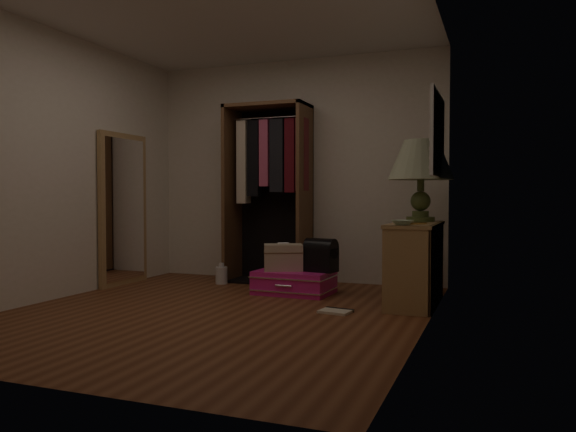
{
  "coord_description": "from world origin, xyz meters",
  "views": [
    {
      "loc": [
        2.27,
        -4.24,
        0.99
      ],
      "look_at": [
        0.3,
        0.95,
        0.8
      ],
      "focal_mm": 35.0,
      "sensor_mm": 36.0,
      "label": 1
    }
  ],
  "objects_px": {
    "floor_mirror": "(123,209)",
    "white_jug": "(222,275)",
    "open_wardrobe": "(270,177)",
    "black_bag": "(321,254)",
    "console_bookshelf": "(415,261)",
    "pink_suitcase": "(294,282)",
    "table_lamp": "(421,162)",
    "train_case": "(283,257)"
  },
  "relations": [
    {
      "from": "floor_mirror",
      "to": "white_jug",
      "type": "bearing_deg",
      "value": 22.54
    },
    {
      "from": "open_wardrobe",
      "to": "black_bag",
      "type": "bearing_deg",
      "value": -37.89
    },
    {
      "from": "console_bookshelf",
      "to": "pink_suitcase",
      "type": "bearing_deg",
      "value": 176.61
    },
    {
      "from": "floor_mirror",
      "to": "black_bag",
      "type": "height_order",
      "value": "floor_mirror"
    },
    {
      "from": "table_lamp",
      "to": "white_jug",
      "type": "distance_m",
      "value": 2.55
    },
    {
      "from": "black_bag",
      "to": "train_case",
      "type": "bearing_deg",
      "value": -161.86
    },
    {
      "from": "pink_suitcase",
      "to": "train_case",
      "type": "distance_m",
      "value": 0.28
    },
    {
      "from": "black_bag",
      "to": "pink_suitcase",
      "type": "bearing_deg",
      "value": -165.38
    },
    {
      "from": "pink_suitcase",
      "to": "white_jug",
      "type": "distance_m",
      "value": 1.03
    },
    {
      "from": "open_wardrobe",
      "to": "white_jug",
      "type": "xyz_separation_m",
      "value": [
        -0.46,
        -0.35,
        -1.12
      ]
    },
    {
      "from": "black_bag",
      "to": "white_jug",
      "type": "xyz_separation_m",
      "value": [
        -1.27,
        0.28,
        -0.31
      ]
    },
    {
      "from": "black_bag",
      "to": "table_lamp",
      "type": "distance_m",
      "value": 1.34
    },
    {
      "from": "console_bookshelf",
      "to": "pink_suitcase",
      "type": "height_order",
      "value": "console_bookshelf"
    },
    {
      "from": "floor_mirror",
      "to": "table_lamp",
      "type": "height_order",
      "value": "floor_mirror"
    },
    {
      "from": "black_bag",
      "to": "white_jug",
      "type": "height_order",
      "value": "black_bag"
    },
    {
      "from": "floor_mirror",
      "to": "open_wardrobe",
      "type": "bearing_deg",
      "value": 27.65
    },
    {
      "from": "train_case",
      "to": "black_bag",
      "type": "height_order",
      "value": "black_bag"
    },
    {
      "from": "floor_mirror",
      "to": "table_lamp",
      "type": "relative_size",
      "value": 2.14
    },
    {
      "from": "train_case",
      "to": "white_jug",
      "type": "distance_m",
      "value": 0.98
    },
    {
      "from": "pink_suitcase",
      "to": "black_bag",
      "type": "bearing_deg",
      "value": 5.26
    },
    {
      "from": "floor_mirror",
      "to": "train_case",
      "type": "bearing_deg",
      "value": 2.84
    },
    {
      "from": "console_bookshelf",
      "to": "black_bag",
      "type": "height_order",
      "value": "console_bookshelf"
    },
    {
      "from": "train_case",
      "to": "floor_mirror",
      "type": "bearing_deg",
      "value": 159.13
    },
    {
      "from": "table_lamp",
      "to": "open_wardrobe",
      "type": "bearing_deg",
      "value": 166.06
    },
    {
      "from": "floor_mirror",
      "to": "pink_suitcase",
      "type": "distance_m",
      "value": 2.14
    },
    {
      "from": "white_jug",
      "to": "train_case",
      "type": "bearing_deg",
      "value": -20.37
    },
    {
      "from": "train_case",
      "to": "table_lamp",
      "type": "xyz_separation_m",
      "value": [
        1.35,
        0.24,
        0.96
      ]
    },
    {
      "from": "table_lamp",
      "to": "pink_suitcase",
      "type": "bearing_deg",
      "value": -170.47
    },
    {
      "from": "console_bookshelf",
      "to": "floor_mirror",
      "type": "bearing_deg",
      "value": -179.1
    },
    {
      "from": "black_bag",
      "to": "table_lamp",
      "type": "xyz_separation_m",
      "value": [
        0.96,
        0.19,
        0.92
      ]
    },
    {
      "from": "floor_mirror",
      "to": "table_lamp",
      "type": "distance_m",
      "value": 3.29
    },
    {
      "from": "open_wardrobe",
      "to": "floor_mirror",
      "type": "relative_size",
      "value": 1.21
    },
    {
      "from": "table_lamp",
      "to": "white_jug",
      "type": "height_order",
      "value": "table_lamp"
    },
    {
      "from": "train_case",
      "to": "white_jug",
      "type": "height_order",
      "value": "train_case"
    },
    {
      "from": "open_wardrobe",
      "to": "console_bookshelf",
      "type": "bearing_deg",
      "value": -22.2
    },
    {
      "from": "open_wardrobe",
      "to": "pink_suitcase",
      "type": "distance_m",
      "value": 1.39
    },
    {
      "from": "black_bag",
      "to": "table_lamp",
      "type": "relative_size",
      "value": 0.43
    },
    {
      "from": "console_bookshelf",
      "to": "table_lamp",
      "type": "xyz_separation_m",
      "value": [
        0.01,
        0.28,
        0.94
      ]
    },
    {
      "from": "black_bag",
      "to": "white_jug",
      "type": "relative_size",
      "value": 1.45
    },
    {
      "from": "pink_suitcase",
      "to": "white_jug",
      "type": "height_order",
      "value": "same"
    },
    {
      "from": "pink_suitcase",
      "to": "table_lamp",
      "type": "distance_m",
      "value": 1.74
    },
    {
      "from": "pink_suitcase",
      "to": "table_lamp",
      "type": "relative_size",
      "value": 1.0
    }
  ]
}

